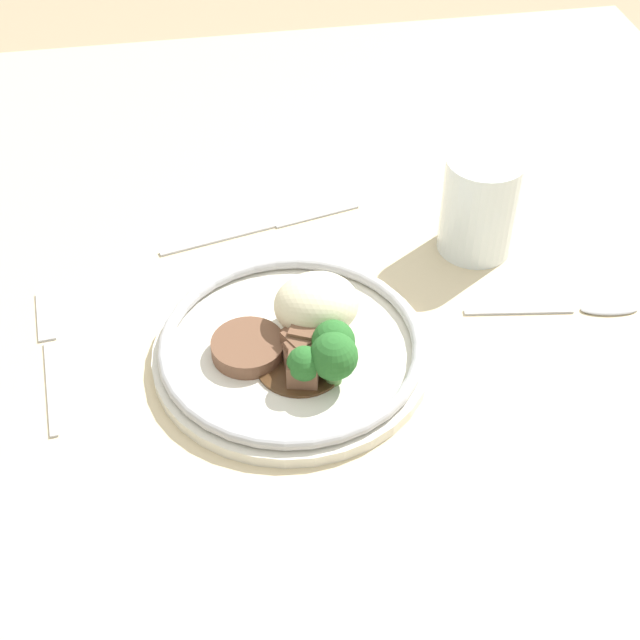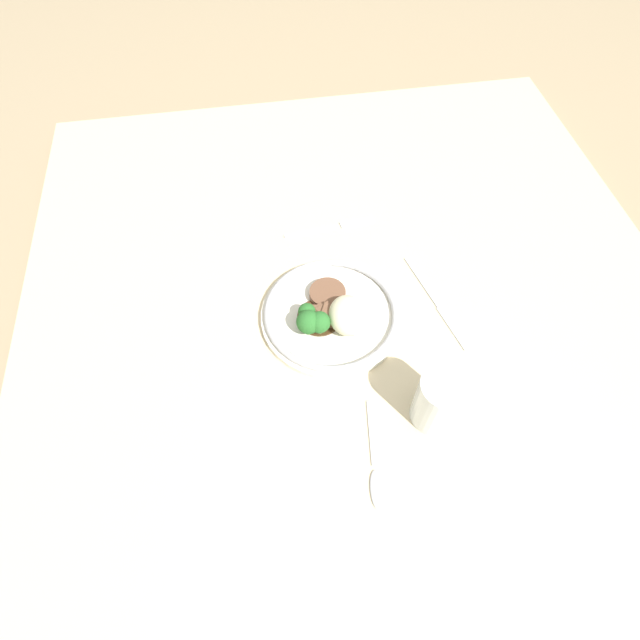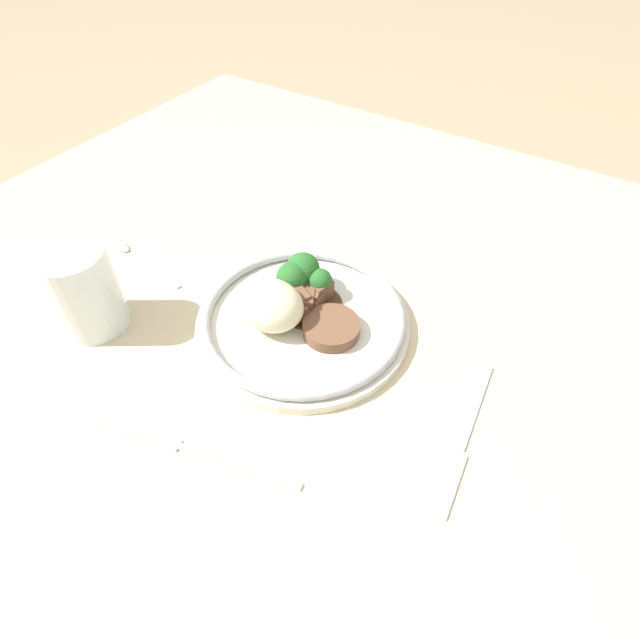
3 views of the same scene
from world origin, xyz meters
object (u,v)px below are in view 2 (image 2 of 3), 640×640
plate (331,314)px  fork (338,226)px  spoon (375,474)px  knife (437,305)px  juice_glass (439,402)px

plate → fork: (-0.23, 0.05, -0.02)m
spoon → knife: bearing=155.3°
spoon → juice_glass: bearing=132.4°
juice_glass → fork: bearing=-170.1°
spoon → plate: bearing=-168.9°
fork → knife: same height
knife → juice_glass: bearing=-31.8°
juice_glass → fork: juice_glass is taller
fork → spoon: 0.51m
fork → juice_glass: bearing=-85.7°
knife → fork: bearing=-160.7°
plate → fork: plate is taller
knife → spoon: spoon is taller
plate → knife: bearing=90.2°
fork → knife: size_ratio=0.86×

